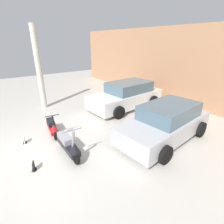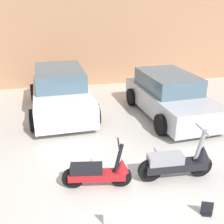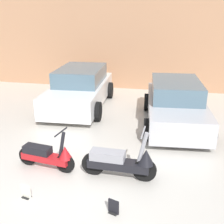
{
  "view_description": "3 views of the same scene",
  "coord_description": "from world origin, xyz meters",
  "px_view_note": "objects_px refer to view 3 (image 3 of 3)",
  "views": [
    {
      "loc": [
        5.41,
        -1.15,
        3.38
      ],
      "look_at": [
        0.52,
        2.44,
        0.89
      ],
      "focal_mm": 28.0,
      "sensor_mm": 36.0,
      "label": 1
    },
    {
      "loc": [
        -1.36,
        -4.01,
        3.46
      ],
      "look_at": [
        -0.11,
        2.41,
        0.79
      ],
      "focal_mm": 45.0,
      "sensor_mm": 36.0,
      "label": 2
    },
    {
      "loc": [
        1.73,
        -4.45,
        3.27
      ],
      "look_at": [
        0.28,
        2.5,
        0.69
      ],
      "focal_mm": 45.0,
      "sensor_mm": 36.0,
      "label": 3
    }
  ],
  "objects_px": {
    "scooter_front_right": "(122,161)",
    "car_rear_left": "(80,89)",
    "placard_near_right_scooter": "(114,207)",
    "placard_near_left_scooter": "(26,192)",
    "car_rear_center": "(175,104)",
    "scooter_front_left": "(48,155)"
  },
  "relations": [
    {
      "from": "scooter_front_right",
      "to": "car_rear_left",
      "type": "relative_size",
      "value": 0.38
    },
    {
      "from": "scooter_front_right",
      "to": "placard_near_right_scooter",
      "type": "height_order",
      "value": "scooter_front_right"
    },
    {
      "from": "placard_near_left_scooter",
      "to": "placard_near_right_scooter",
      "type": "height_order",
      "value": "same"
    },
    {
      "from": "placard_near_right_scooter",
      "to": "car_rear_center",
      "type": "bearing_deg",
      "value": 76.92
    },
    {
      "from": "car_rear_left",
      "to": "placard_near_right_scooter",
      "type": "xyz_separation_m",
      "value": [
        2.3,
        -5.35,
        -0.54
      ]
    },
    {
      "from": "car_rear_center",
      "to": "placard_near_left_scooter",
      "type": "relative_size",
      "value": 15.19
    },
    {
      "from": "car_rear_center",
      "to": "placard_near_left_scooter",
      "type": "bearing_deg",
      "value": -37.18
    },
    {
      "from": "car_rear_left",
      "to": "placard_near_left_scooter",
      "type": "relative_size",
      "value": 15.89
    },
    {
      "from": "scooter_front_left",
      "to": "placard_near_left_scooter",
      "type": "bearing_deg",
      "value": -81.73
    },
    {
      "from": "scooter_front_left",
      "to": "car_rear_center",
      "type": "distance_m",
      "value": 4.23
    },
    {
      "from": "placard_near_left_scooter",
      "to": "scooter_front_left",
      "type": "bearing_deg",
      "value": 90.12
    },
    {
      "from": "scooter_front_left",
      "to": "placard_near_right_scooter",
      "type": "distance_m",
      "value": 2.02
    },
    {
      "from": "car_rear_center",
      "to": "car_rear_left",
      "type": "bearing_deg",
      "value": -111.62
    },
    {
      "from": "scooter_front_left",
      "to": "placard_near_right_scooter",
      "type": "height_order",
      "value": "scooter_front_left"
    },
    {
      "from": "car_rear_center",
      "to": "placard_near_left_scooter",
      "type": "xyz_separation_m",
      "value": [
        -2.68,
        -4.28,
        -0.51
      ]
    },
    {
      "from": "scooter_front_right",
      "to": "placard_near_left_scooter",
      "type": "bearing_deg",
      "value": -146.61
    },
    {
      "from": "placard_near_right_scooter",
      "to": "scooter_front_right",
      "type": "bearing_deg",
      "value": 92.68
    },
    {
      "from": "scooter_front_left",
      "to": "placard_near_right_scooter",
      "type": "relative_size",
      "value": 5.22
    },
    {
      "from": "scooter_front_right",
      "to": "placard_near_right_scooter",
      "type": "relative_size",
      "value": 6.02
    },
    {
      "from": "scooter_front_left",
      "to": "placard_near_left_scooter",
      "type": "xyz_separation_m",
      "value": [
        0.0,
        -1.03,
        -0.22
      ]
    },
    {
      "from": "car_rear_center",
      "to": "placard_near_right_scooter",
      "type": "bearing_deg",
      "value": -18.19
    },
    {
      "from": "scooter_front_left",
      "to": "car_rear_center",
      "type": "xyz_separation_m",
      "value": [
        2.68,
        3.25,
        0.28
      ]
    }
  ]
}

